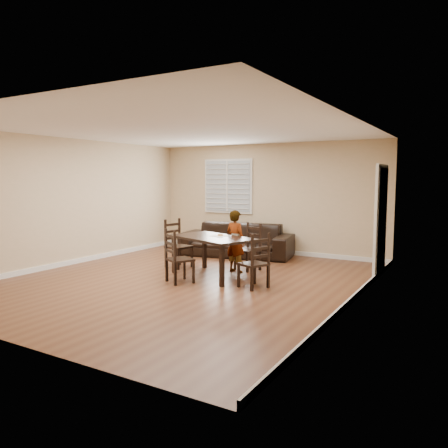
{
  "coord_description": "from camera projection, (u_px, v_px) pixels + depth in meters",
  "views": [
    {
      "loc": [
        4.55,
        -6.4,
        1.86
      ],
      "look_at": [
        0.44,
        0.63,
        1.0
      ],
      "focal_mm": 35.0,
      "sensor_mm": 36.0,
      "label": 1
    }
  ],
  "objects": [
    {
      "name": "dining_table",
      "position": [
        212.0,
        241.0,
        8.22
      ],
      "size": [
        1.83,
        1.4,
        0.76
      ],
      "rotation": [
        0.0,
        0.0,
        -0.34
      ],
      "color": "black",
      "rests_on": "ground"
    },
    {
      "name": "chair_far",
      "position": [
        174.0,
        259.0,
        7.71
      ],
      "size": [
        0.58,
        0.56,
        0.96
      ],
      "rotation": [
        0.0,
        0.0,
        2.63
      ],
      "color": "black",
      "rests_on": "ground"
    },
    {
      "name": "chair_near",
      "position": [
        252.0,
        248.0,
        8.9
      ],
      "size": [
        0.54,
        0.52,
        0.95
      ],
      "rotation": [
        0.0,
        0.0,
        -0.34
      ],
      "color": "black",
      "rests_on": "ground"
    },
    {
      "name": "chair_right",
      "position": [
        258.0,
        264.0,
        7.3
      ],
      "size": [
        0.53,
        0.54,
        0.94
      ],
      "rotation": [
        0.0,
        0.0,
        -1.96
      ],
      "color": "black",
      "rests_on": "ground"
    },
    {
      "name": "ground",
      "position": [
        186.0,
        280.0,
        7.97
      ],
      "size": [
        7.0,
        7.0,
        0.0
      ],
      "primitive_type": "plane",
      "color": "brown",
      "rests_on": "ground"
    },
    {
      "name": "donut",
      "position": [
        220.0,
        235.0,
        8.31
      ],
      "size": [
        0.11,
        0.11,
        0.04
      ],
      "color": "#C38546",
      "rests_on": "napkin"
    },
    {
      "name": "napkin",
      "position": [
        220.0,
        236.0,
        8.32
      ],
      "size": [
        0.35,
        0.35,
        0.0
      ],
      "primitive_type": "cube",
      "rotation": [
        0.0,
        0.0,
        -0.23
      ],
      "color": "#EFE7CD",
      "rests_on": "dining_table"
    },
    {
      "name": "child",
      "position": [
        236.0,
        241.0,
        8.6
      ],
      "size": [
        0.51,
        0.39,
        1.23
      ],
      "primitive_type": "imported",
      "rotation": [
        0.0,
        0.0,
        2.91
      ],
      "color": "gray",
      "rests_on": "ground"
    },
    {
      "name": "chair_left",
      "position": [
        175.0,
        245.0,
        9.16
      ],
      "size": [
        0.5,
        0.52,
        1.01
      ],
      "rotation": [
        0.0,
        0.0,
        1.39
      ],
      "color": "black",
      "rests_on": "ground"
    },
    {
      "name": "room",
      "position": [
        192.0,
        181.0,
        7.92
      ],
      "size": [
        6.04,
        7.04,
        2.72
      ],
      "color": "#D1B48D",
      "rests_on": "ground"
    },
    {
      "name": "sofa",
      "position": [
        236.0,
        240.0,
        10.43
      ],
      "size": [
        2.78,
        1.46,
        0.77
      ],
      "primitive_type": "imported",
      "rotation": [
        0.0,
        0.0,
        0.17
      ],
      "color": "black",
      "rests_on": "ground"
    }
  ]
}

